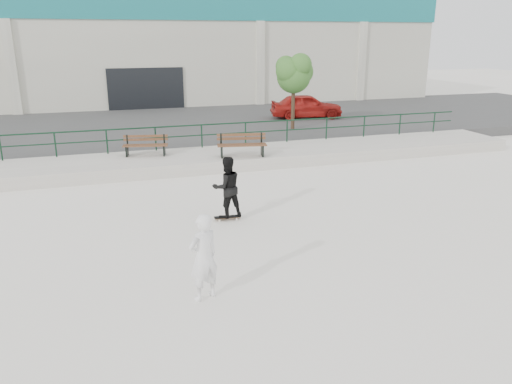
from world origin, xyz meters
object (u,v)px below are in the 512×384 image
object	(u,v)px
bench_left	(146,145)
standing_skater	(227,187)
seated_skater	(203,257)
red_car	(306,106)
tree	(294,72)
bench_right	(242,145)
skateboard	(227,217)

from	to	relation	value
bench_left	standing_skater	distance (m)	7.22
standing_skater	seated_skater	bearing A→B (deg)	62.99
red_car	tree	bearing A→B (deg)	156.41
bench_right	red_car	bearing A→B (deg)	63.25
red_car	standing_skater	distance (m)	16.50
standing_skater	seated_skater	size ratio (longest dim) A/B	0.98
seated_skater	bench_right	bearing A→B (deg)	-133.51
bench_right	skateboard	bearing A→B (deg)	-99.53
standing_skater	seated_skater	xyz separation A→B (m)	(-1.62, -4.35, -0.08)
bench_left	skateboard	xyz separation A→B (m)	(1.61, -7.04, -0.84)
skateboard	bench_left	bearing A→B (deg)	106.65
bench_left	tree	size ratio (longest dim) A/B	0.48
bench_left	standing_skater	world-z (taller)	standing_skater
bench_left	red_car	size ratio (longest dim) A/B	0.44
bench_right	seated_skater	distance (m)	10.71
bench_right	skateboard	size ratio (longest dim) A/B	2.61
bench_right	skateboard	distance (m)	6.14
seated_skater	standing_skater	bearing A→B (deg)	-133.58
bench_left	bench_right	size ratio (longest dim) A/B	0.91
tree	red_car	xyz separation A→B (m)	(2.10, 3.13, -2.19)
red_car	skateboard	xyz separation A→B (m)	(-8.56, -14.11, -1.15)
bench_left	tree	xyz separation A→B (m)	(8.07, 3.93, 2.50)
red_car	seated_skater	distance (m)	21.08
bench_left	skateboard	distance (m)	7.27
skateboard	standing_skater	size ratio (longest dim) A/B	0.44
bench_right	tree	bearing A→B (deg)	61.22
skateboard	standing_skater	bearing A→B (deg)	93.75
bench_left	skateboard	bearing A→B (deg)	-65.11
bench_left	bench_right	xyz separation A→B (m)	(3.72, -1.34, 0.04)
bench_right	standing_skater	bearing A→B (deg)	-99.53
standing_skater	tree	bearing A→B (deg)	-127.09
skateboard	seated_skater	world-z (taller)	seated_skater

